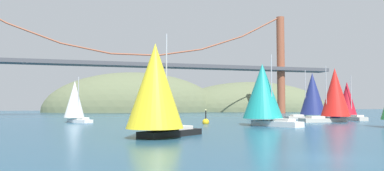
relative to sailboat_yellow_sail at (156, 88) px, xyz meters
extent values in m
plane|color=navy|center=(7.31, -15.00, -4.72)|extent=(360.00, 360.00, 0.00)
ellipsoid|color=#5B6647|center=(12.31, 120.00, -4.72)|extent=(75.39, 44.00, 33.74)
ellipsoid|color=#5B6647|center=(67.31, 120.00, -4.72)|extent=(76.75, 44.00, 27.43)
cylinder|color=brown|center=(59.45, 80.00, 12.62)|extent=(2.80, 2.80, 34.70)
cube|color=#47474C|center=(7.31, 80.00, 11.03)|extent=(140.28, 6.00, 1.20)
cylinder|color=brown|center=(-22.49, 80.00, 19.56)|extent=(15.06, 0.50, 5.68)
cylinder|color=brown|center=(-7.59, 80.00, 15.66)|extent=(14.98, 0.50, 3.10)
cylinder|color=brown|center=(7.31, 80.00, 14.36)|extent=(14.90, 0.50, 0.50)
cylinder|color=brown|center=(22.21, 80.00, 15.66)|extent=(14.98, 0.50, 3.10)
cylinder|color=brown|center=(37.10, 80.00, 19.56)|extent=(15.06, 0.50, 5.68)
cylinder|color=brown|center=(52.00, 80.00, 26.07)|extent=(15.13, 0.50, 8.25)
cube|color=black|center=(1.79, 1.39, -4.42)|extent=(7.28, 6.34, 0.62)
cube|color=beige|center=(2.86, 2.21, -3.93)|extent=(2.94, 2.81, 0.36)
cylinder|color=#B2B2B7|center=(1.20, 0.93, 0.66)|extent=(0.14, 0.14, 9.53)
cone|color=yellow|center=(-0.10, -0.08, 0.22)|extent=(7.61, 7.61, 8.05)
cube|color=#B7B2A8|center=(38.68, 34.99, -4.42)|extent=(7.68, 3.30, 0.62)
cube|color=beige|center=(37.35, 35.16, -3.93)|extent=(2.59, 2.08, 0.36)
cylinder|color=#B2B2B7|center=(39.42, 34.89, 0.92)|extent=(0.14, 0.14, 10.05)
cone|color=navy|center=(41.04, 34.68, 0.79)|extent=(6.15, 6.15, 9.20)
cube|color=white|center=(19.93, 12.95, -4.34)|extent=(4.93, 8.21, 0.78)
cube|color=beige|center=(20.46, 11.61, -3.77)|extent=(2.45, 2.97, 0.36)
cylinder|color=#B2B2B7|center=(19.63, 13.69, 0.95)|extent=(0.14, 0.14, 9.79)
cone|color=teal|center=(18.99, 15.33, 0.48)|extent=(7.77, 7.77, 8.25)
cube|color=#B7B2A8|center=(44.34, 25.96, -4.35)|extent=(2.54, 6.48, 0.74)
cube|color=beige|center=(44.22, 24.83, -3.80)|extent=(1.64, 2.16, 0.36)
cylinder|color=#B2B2B7|center=(44.41, 26.59, 0.12)|extent=(0.14, 0.14, 8.21)
cone|color=#B21423|center=(44.55, 27.97, -0.29)|extent=(3.94, 3.94, 6.78)
cube|color=#191E4C|center=(50.83, 37.17, -4.31)|extent=(3.27, 5.71, 0.82)
cube|color=beige|center=(51.16, 36.23, -3.72)|extent=(1.67, 2.05, 0.36)
cylinder|color=#B2B2B7|center=(50.64, 37.69, -0.72)|extent=(0.14, 0.14, 6.37)
cone|color=pink|center=(50.23, 38.84, -0.59)|extent=(4.89, 4.89, 6.02)
cube|color=#B7B2A8|center=(34.06, 21.67, -4.36)|extent=(8.48, 2.42, 0.73)
cube|color=beige|center=(32.54, 21.68, -3.82)|extent=(2.72, 1.83, 0.36)
cylinder|color=#B2B2B7|center=(34.91, 21.67, 0.70)|extent=(0.14, 0.14, 9.40)
cone|color=red|center=(36.77, 21.66, 0.68)|extent=(5.11, 5.11, 8.76)
cube|color=white|center=(-7.74, 31.75, -4.44)|extent=(4.50, 5.58, 0.56)
cube|color=beige|center=(-7.19, 30.92, -3.98)|extent=(2.06, 2.20, 0.36)
cylinder|color=#B2B2B7|center=(-8.05, 32.22, -0.43)|extent=(0.14, 0.14, 7.46)
cone|color=white|center=(-8.73, 33.24, -0.63)|extent=(4.86, 4.86, 6.47)
sphere|color=gold|center=(12.03, 21.64, -4.42)|extent=(1.10, 1.10, 1.10)
cylinder|color=black|center=(12.03, 21.64, -3.37)|extent=(0.20, 0.20, 1.60)
sphere|color=#F2EA99|center=(12.03, 21.64, -2.45)|extent=(0.24, 0.24, 0.24)
camera|label=1|loc=(-5.91, -33.32, -1.57)|focal=33.28mm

